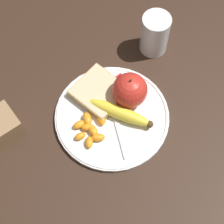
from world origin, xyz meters
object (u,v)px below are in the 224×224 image
at_px(plate, 112,116).
at_px(juice_glass, 155,35).
at_px(jam_packet, 120,84).
at_px(bread_slice, 99,92).
at_px(banana, 120,113).
at_px(condiment_caddy, 2,126).
at_px(apple, 130,90).
at_px(fork, 115,116).

bearing_deg(plate, juice_glass, -64.73).
xyz_separation_m(juice_glass, jam_packet, (-0.05, 0.14, -0.03)).
bearing_deg(plate, jam_packet, -51.56).
relative_size(plate, jam_packet, 7.17).
bearing_deg(plate, bread_slice, -9.20).
bearing_deg(banana, juice_glass, -60.27).
height_order(bread_slice, condiment_caddy, condiment_caddy).
distance_m(apple, bread_slice, 0.08).
distance_m(plate, bread_slice, 0.07).
bearing_deg(condiment_caddy, plate, -118.87).
relative_size(plate, condiment_caddy, 3.66).
height_order(fork, condiment_caddy, condiment_caddy).
relative_size(bread_slice, fork, 0.76).
xyz_separation_m(plate, condiment_caddy, (0.12, 0.22, 0.03)).
bearing_deg(banana, jam_packet, -38.17).
distance_m(juice_glass, banana, 0.23).
bearing_deg(banana, plate, 51.31).
xyz_separation_m(banana, jam_packet, (0.06, -0.05, -0.01)).
xyz_separation_m(juice_glass, condiment_caddy, (0.02, 0.43, -0.02)).
bearing_deg(banana, bread_slice, 3.53).
distance_m(apple, banana, 0.06).
height_order(plate, condiment_caddy, condiment_caddy).
distance_m(apple, jam_packet, 0.05).
xyz_separation_m(juice_glass, fork, (-0.11, 0.20, -0.04)).
bearing_deg(plate, condiment_caddy, 61.13).
distance_m(plate, jam_packet, 0.08).
distance_m(fork, jam_packet, 0.08).
relative_size(fork, jam_packet, 4.66).
relative_size(jam_packet, condiment_caddy, 0.51).
xyz_separation_m(bread_slice, jam_packet, (-0.01, -0.06, -0.00)).
bearing_deg(juice_glass, bread_slice, 99.88).
bearing_deg(juice_glass, condiment_caddy, 86.87).
bearing_deg(juice_glass, plate, 115.27).
distance_m(apple, condiment_caddy, 0.30).
bearing_deg(fork, apple, -48.42).
xyz_separation_m(apple, banana, (-0.02, 0.05, -0.03)).
relative_size(plate, banana, 1.73).
relative_size(juice_glass, jam_packet, 2.94).
relative_size(juice_glass, banana, 0.71).
height_order(apple, fork, apple).
height_order(banana, condiment_caddy, condiment_caddy).
distance_m(bread_slice, fork, 0.07).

